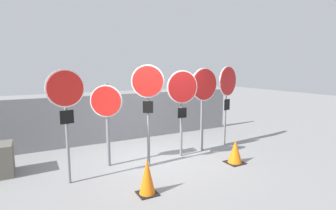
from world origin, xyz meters
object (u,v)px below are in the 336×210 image
at_px(stop_sign_1, 107,110).
at_px(stop_sign_0, 66,100).
at_px(stop_sign_3, 182,95).
at_px(stop_sign_2, 148,93).
at_px(traffic_cone_1, 147,177).
at_px(stop_sign_5, 227,88).
at_px(traffic_cone_0, 235,152).
at_px(stop_sign_4, 204,93).

bearing_deg(stop_sign_1, stop_sign_0, -118.38).
bearing_deg(stop_sign_3, stop_sign_2, -159.38).
bearing_deg(traffic_cone_1, stop_sign_2, 64.84).
xyz_separation_m(stop_sign_3, stop_sign_5, (1.77, 0.27, 0.11)).
height_order(stop_sign_1, traffic_cone_0, stop_sign_1).
bearing_deg(traffic_cone_1, stop_sign_3, 41.93).
xyz_separation_m(stop_sign_3, traffic_cone_1, (-1.69, -1.52, -1.32)).
distance_m(stop_sign_0, traffic_cone_0, 4.17).
distance_m(stop_sign_1, stop_sign_5, 3.74).
bearing_deg(traffic_cone_1, traffic_cone_0, 9.88).
bearing_deg(stop_sign_4, traffic_cone_1, -151.59).
distance_m(stop_sign_2, stop_sign_5, 2.92).
xyz_separation_m(stop_sign_4, traffic_cone_0, (0.14, -1.18, -1.38)).
bearing_deg(stop_sign_3, stop_sign_4, 15.33).
height_order(stop_sign_0, traffic_cone_1, stop_sign_0).
distance_m(stop_sign_0, stop_sign_3, 2.94).
relative_size(stop_sign_0, stop_sign_4, 0.99).
distance_m(stop_sign_2, traffic_cone_1, 2.01).
bearing_deg(stop_sign_3, stop_sign_1, 179.93).
distance_m(stop_sign_1, stop_sign_4, 2.75).
height_order(stop_sign_0, stop_sign_5, stop_sign_5).
bearing_deg(traffic_cone_1, stop_sign_1, 98.55).
distance_m(stop_sign_1, traffic_cone_0, 3.34).
bearing_deg(stop_sign_2, stop_sign_4, 42.11).
bearing_deg(stop_sign_4, stop_sign_0, -177.83).
xyz_separation_m(stop_sign_1, stop_sign_3, (1.95, -0.23, 0.28)).
relative_size(stop_sign_1, stop_sign_4, 0.85).
relative_size(stop_sign_2, traffic_cone_0, 4.17).
xyz_separation_m(stop_sign_0, stop_sign_3, (2.92, 0.35, -0.08)).
bearing_deg(traffic_cone_0, stop_sign_3, 130.95).
bearing_deg(traffic_cone_0, stop_sign_1, 155.79).
bearing_deg(traffic_cone_1, stop_sign_0, 136.55).
bearing_deg(stop_sign_3, stop_sign_5, 15.24).
bearing_deg(traffic_cone_1, stop_sign_5, 27.33).
bearing_deg(stop_sign_0, stop_sign_2, -5.09).
bearing_deg(stop_sign_1, stop_sign_5, 31.06).
bearing_deg(stop_sign_2, stop_sign_5, 40.99).
bearing_deg(stop_sign_0, stop_sign_3, -0.65).
bearing_deg(stop_sign_0, traffic_cone_1, -51.02).
height_order(stop_sign_4, traffic_cone_0, stop_sign_4).
xyz_separation_m(stop_sign_5, traffic_cone_0, (-0.84, -1.33, -1.49)).
bearing_deg(stop_sign_1, stop_sign_2, -0.35).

